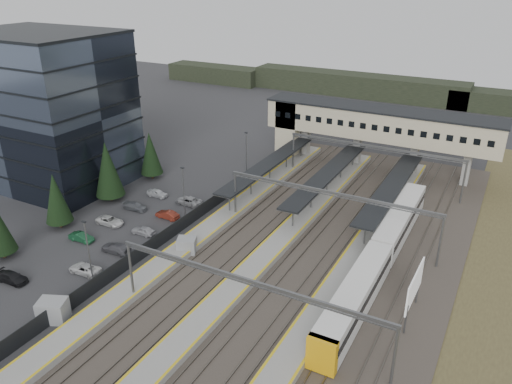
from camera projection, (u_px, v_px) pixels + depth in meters
The scene contains 15 objects.
ground at pixel (191, 268), 60.09m from camera, with size 220.00×220.00×0.00m, color #2B2B2D.
office_building at pixel (46, 109), 80.18m from camera, with size 24.30×18.30×24.30m.
conifer_row at pixel (32, 207), 64.44m from camera, with size 4.42×49.82×9.50m.
car_park at pixel (74, 258), 60.94m from camera, with size 10.46×44.61×1.28m.
lampposts at pixel (143, 217), 62.74m from camera, with size 0.50×53.25×8.07m.
fence at pixel (172, 231), 66.48m from camera, with size 0.08×90.00×2.00m.
relay_cabin_near at pixel (53, 310), 50.79m from camera, with size 3.39×3.00×2.34m.
relay_cabin_far at pixel (187, 246), 62.75m from camera, with size 2.89×2.69×2.12m.
rail_corridor at pixel (279, 266), 59.97m from camera, with size 34.00×90.00×0.92m.
canopies at pixel (328, 174), 77.16m from camera, with size 23.10×30.00×3.28m.
footbridge at pixel (363, 125), 87.26m from camera, with size 40.40×6.40×11.20m.
gantries at pixel (294, 237), 54.87m from camera, with size 28.40×62.28×7.17m.
train at pixel (380, 256), 58.80m from camera, with size 2.78×38.65×3.50m.
billboard at pixel (415, 287), 49.86m from camera, with size 0.29×6.55×5.67m.
treeline_far at pixel (486, 101), 122.79m from camera, with size 170.00×19.00×7.00m.
Camera 1 is at (30.91, -41.28, 33.10)m, focal length 35.00 mm.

